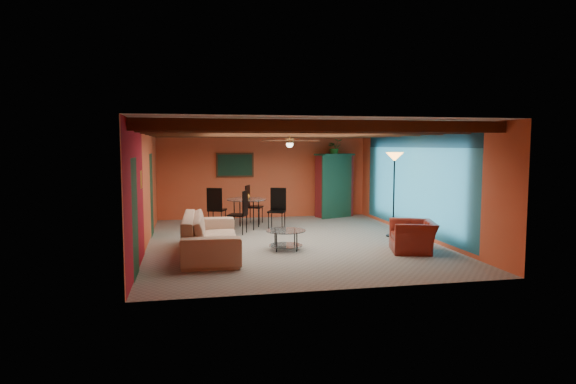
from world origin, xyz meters
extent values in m
cube|color=gray|center=(0.00, 0.00, 0.00)|extent=(6.50, 8.00, 0.01)
cube|color=silver|center=(0.00, 0.00, 2.70)|extent=(6.50, 8.00, 0.01)
cube|color=#CE522F|center=(0.00, 4.00, 1.35)|extent=(6.50, 0.02, 2.70)
cube|color=maroon|center=(-3.25, 0.00, 1.35)|extent=(0.02, 8.00, 2.70)
cube|color=teal|center=(3.25, 0.00, 1.35)|extent=(0.02, 8.00, 2.70)
imported|color=tan|center=(-1.89, -1.03, 0.41)|extent=(1.22, 2.88, 0.83)
imported|color=maroon|center=(2.34, -1.63, 0.33)|extent=(1.13, 1.21, 0.66)
cube|color=maroon|center=(2.20, 3.70, 0.97)|extent=(1.22, 0.91, 1.93)
cube|color=black|center=(-0.90, 3.96, 1.65)|extent=(1.05, 0.03, 0.65)
imported|color=#26661E|center=(2.20, 3.70, 2.19)|extent=(0.49, 0.43, 0.51)
imported|color=orange|center=(-0.78, 2.01, 1.22)|extent=(0.19, 0.19, 0.20)
camera|label=1|loc=(-2.33, -11.28, 2.26)|focal=30.92mm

